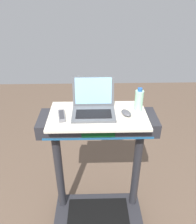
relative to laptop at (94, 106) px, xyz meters
The scene contains 5 objects.
desk_board 0.08m from the laptop, 51.08° to the right, with size 0.74×0.42×0.02m, color beige.
laptop is the anchor object (origin of this frame).
computer_mouse 0.25m from the laptop, 12.13° to the right, with size 0.06×0.10×0.03m, color #4C4C51.
water_bottle 0.35m from the laptop, ahead, with size 0.06×0.06×0.18m.
tv_remote 0.25m from the laptop, 163.84° to the right, with size 0.07×0.17×0.02m.
Camera 1 is at (-0.03, -0.73, 2.01)m, focal length 35.77 mm.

